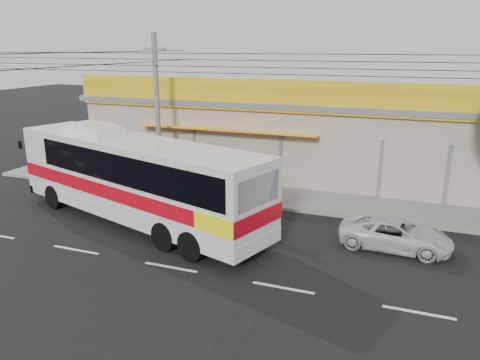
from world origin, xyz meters
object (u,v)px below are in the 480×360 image
(motorbike_red, at_px, (59,169))
(utility_pole, at_px, (155,61))
(white_car, at_px, (396,234))
(motorbike_dark, at_px, (155,170))
(coach_bus, at_px, (139,176))

(motorbike_red, distance_m, utility_pole, 8.47)
(white_car, distance_m, utility_pole, 13.90)
(motorbike_red, distance_m, motorbike_dark, 5.43)
(white_car, bearing_deg, motorbike_dark, 73.78)
(motorbike_red, height_order, utility_pole, utility_pole)
(motorbike_red, relative_size, white_car, 0.53)
(utility_pole, bearing_deg, white_car, -16.30)
(coach_bus, height_order, utility_pole, utility_pole)
(motorbike_red, xyz_separation_m, utility_pole, (6.07, 0.69, 5.86))
(motorbike_red, bearing_deg, white_car, -92.18)
(coach_bus, bearing_deg, motorbike_dark, 133.09)
(coach_bus, xyz_separation_m, utility_pole, (-1.76, 4.70, 4.45))
(motorbike_red, height_order, white_car, motorbike_red)
(motorbike_red, distance_m, white_car, 18.32)
(motorbike_red, relative_size, motorbike_dark, 1.16)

